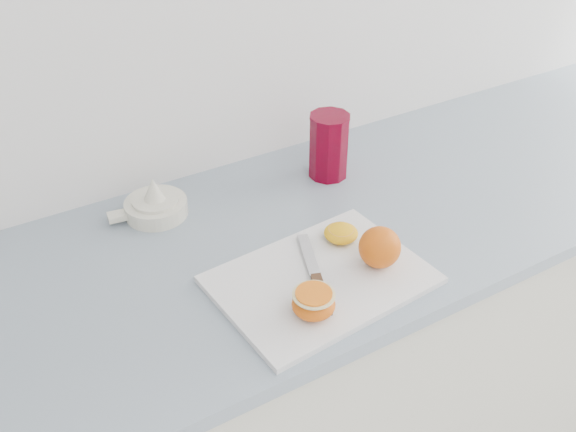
{
  "coord_description": "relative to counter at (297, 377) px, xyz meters",
  "views": [
    {
      "loc": [
        -0.74,
        0.82,
        1.65
      ],
      "look_at": [
        -0.25,
        1.66,
        0.96
      ],
      "focal_mm": 40.0,
      "sensor_mm": 36.0,
      "label": 1
    }
  ],
  "objects": [
    {
      "name": "citrus_juicer",
      "position": [
        -0.23,
        0.19,
        0.47
      ],
      "size": [
        0.16,
        0.13,
        0.09
      ],
      "color": "white",
      "rests_on": "counter"
    },
    {
      "name": "squeezed_shell",
      "position": [
        0.04,
        -0.08,
        0.47
      ],
      "size": [
        0.07,
        0.07,
        0.03
      ],
      "color": "#F0A810",
      "rests_on": "cutting_board"
    },
    {
      "name": "red_tumbler",
      "position": [
        0.16,
        0.14,
        0.51
      ],
      "size": [
        0.09,
        0.09,
        0.15
      ],
      "color": "#6A0016",
      "rests_on": "counter"
    },
    {
      "name": "whole_orange",
      "position": [
        0.06,
        -0.18,
        0.49
      ],
      "size": [
        0.08,
        0.08,
        0.08
      ],
      "color": "#F7541A",
      "rests_on": "cutting_board"
    },
    {
      "name": "paring_knife",
      "position": [
        -0.07,
        -0.18,
        0.46
      ],
      "size": [
        0.1,
        0.21,
        0.01
      ],
      "color": "#4E361B",
      "rests_on": "cutting_board"
    },
    {
      "name": "counter",
      "position": [
        0.0,
        0.0,
        0.0
      ],
      "size": [
        2.63,
        0.64,
        0.89
      ],
      "color": "beige",
      "rests_on": "ground"
    },
    {
      "name": "half_orange",
      "position": [
        -0.11,
        -0.23,
        0.48
      ],
      "size": [
        0.07,
        0.07,
        0.05
      ],
      "color": "#F7541A",
      "rests_on": "cutting_board"
    },
    {
      "name": "cutting_board",
      "position": [
        -0.05,
        -0.16,
        0.45
      ],
      "size": [
        0.39,
        0.29,
        0.01
      ],
      "primitive_type": "cube",
      "rotation": [
        0.0,
        0.0,
        0.08
      ],
      "color": "white",
      "rests_on": "counter"
    }
  ]
}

